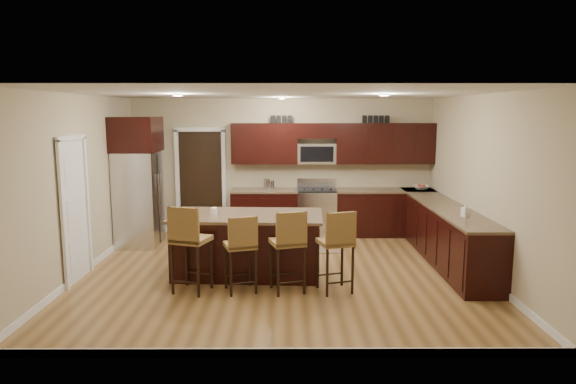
{
  "coord_description": "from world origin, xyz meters",
  "views": [
    {
      "loc": [
        0.07,
        -7.56,
        2.44
      ],
      "look_at": [
        0.11,
        0.4,
        1.19
      ],
      "focal_mm": 32.0,
      "sensor_mm": 36.0,
      "label": 1
    }
  ],
  "objects_px": {
    "island": "(248,246)",
    "stool_right": "(289,242)",
    "stool_mid": "(241,245)",
    "refrigerator": "(138,180)",
    "stool_extra": "(337,242)",
    "stool_left": "(189,239)",
    "range": "(316,212)"
  },
  "relations": [
    {
      "from": "island",
      "to": "stool_right",
      "type": "xyz_separation_m",
      "value": [
        0.62,
        -0.84,
        0.28
      ]
    },
    {
      "from": "stool_right",
      "to": "stool_mid",
      "type": "bearing_deg",
      "value": 162.98
    },
    {
      "from": "range",
      "to": "refrigerator",
      "type": "xyz_separation_m",
      "value": [
        -3.3,
        -0.75,
        0.74
      ]
    },
    {
      "from": "stool_right",
      "to": "refrigerator",
      "type": "relative_size",
      "value": 0.48
    },
    {
      "from": "island",
      "to": "stool_mid",
      "type": "height_order",
      "value": "stool_mid"
    },
    {
      "from": "island",
      "to": "stool_extra",
      "type": "distance_m",
      "value": 1.55
    },
    {
      "from": "island",
      "to": "stool_extra",
      "type": "bearing_deg",
      "value": -30.6
    },
    {
      "from": "island",
      "to": "stool_mid",
      "type": "relative_size",
      "value": 2.14
    },
    {
      "from": "stool_left",
      "to": "stool_right",
      "type": "height_order",
      "value": "stool_left"
    },
    {
      "from": "range",
      "to": "stool_extra",
      "type": "distance_m",
      "value": 3.33
    },
    {
      "from": "refrigerator",
      "to": "stool_extra",
      "type": "bearing_deg",
      "value": -37.17
    },
    {
      "from": "island",
      "to": "stool_right",
      "type": "distance_m",
      "value": 1.08
    },
    {
      "from": "stool_mid",
      "to": "refrigerator",
      "type": "relative_size",
      "value": 0.46
    },
    {
      "from": "island",
      "to": "refrigerator",
      "type": "height_order",
      "value": "refrigerator"
    },
    {
      "from": "refrigerator",
      "to": "island",
      "type": "bearing_deg",
      "value": -39.14
    },
    {
      "from": "range",
      "to": "stool_right",
      "type": "bearing_deg",
      "value": -99.72
    },
    {
      "from": "island",
      "to": "stool_right",
      "type": "bearing_deg",
      "value": -50.7
    },
    {
      "from": "stool_mid",
      "to": "refrigerator",
      "type": "bearing_deg",
      "value": 111.27
    },
    {
      "from": "stool_left",
      "to": "refrigerator",
      "type": "bearing_deg",
      "value": 136.53
    },
    {
      "from": "stool_left",
      "to": "refrigerator",
      "type": "relative_size",
      "value": 0.51
    },
    {
      "from": "refrigerator",
      "to": "stool_extra",
      "type": "relative_size",
      "value": 2.06
    },
    {
      "from": "island",
      "to": "stool_extra",
      "type": "height_order",
      "value": "stool_extra"
    },
    {
      "from": "island",
      "to": "stool_left",
      "type": "xyz_separation_m",
      "value": [
        -0.72,
        -0.85,
        0.32
      ]
    },
    {
      "from": "island",
      "to": "stool_extra",
      "type": "relative_size",
      "value": 2.02
    },
    {
      "from": "stool_mid",
      "to": "stool_left",
      "type": "bearing_deg",
      "value": 162.66
    },
    {
      "from": "stool_mid",
      "to": "stool_right",
      "type": "height_order",
      "value": "stool_right"
    },
    {
      "from": "stool_mid",
      "to": "stool_right",
      "type": "xyz_separation_m",
      "value": [
        0.64,
        -0.0,
        0.04
      ]
    },
    {
      "from": "stool_left",
      "to": "range",
      "type": "bearing_deg",
      "value": 78.2
    },
    {
      "from": "stool_left",
      "to": "stool_extra",
      "type": "xyz_separation_m",
      "value": [
        1.99,
        0.0,
        -0.04
      ]
    },
    {
      "from": "island",
      "to": "stool_right",
      "type": "height_order",
      "value": "stool_right"
    },
    {
      "from": "stool_left",
      "to": "stool_mid",
      "type": "distance_m",
      "value": 0.71
    },
    {
      "from": "island",
      "to": "stool_right",
      "type": "relative_size",
      "value": 2.02
    }
  ]
}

